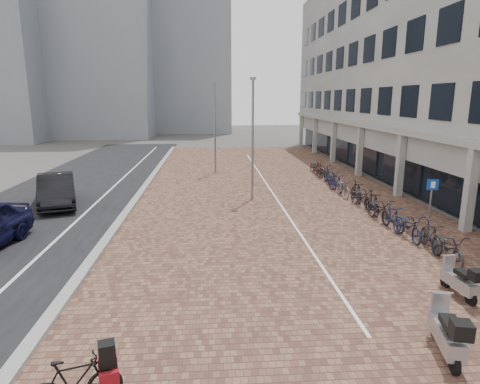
% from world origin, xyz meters
% --- Properties ---
extents(ground, '(140.00, 140.00, 0.00)m').
position_xyz_m(ground, '(0.00, 0.00, 0.00)').
color(ground, '#474442').
rests_on(ground, ground).
extents(plaza_brick, '(14.50, 42.00, 0.04)m').
position_xyz_m(plaza_brick, '(2.00, 12.00, 0.01)').
color(plaza_brick, brown).
rests_on(plaza_brick, ground).
extents(street_asphalt, '(8.00, 50.00, 0.03)m').
position_xyz_m(street_asphalt, '(-9.00, 12.00, 0.01)').
color(street_asphalt, black).
rests_on(street_asphalt, ground).
extents(curb, '(0.35, 42.00, 0.14)m').
position_xyz_m(curb, '(-5.10, 12.00, 0.07)').
color(curb, gray).
rests_on(curb, ground).
extents(lane_line, '(0.12, 44.00, 0.00)m').
position_xyz_m(lane_line, '(-7.00, 12.00, 0.02)').
color(lane_line, white).
rests_on(lane_line, street_asphalt).
extents(parking_line, '(0.10, 30.00, 0.00)m').
position_xyz_m(parking_line, '(2.20, 12.00, 0.04)').
color(parking_line, white).
rests_on(parking_line, plaza_brick).
extents(office_building, '(8.40, 40.00, 15.00)m').
position_xyz_m(office_building, '(12.97, 16.00, 8.44)').
color(office_building, '#A8A8A2').
rests_on(office_building, ground).
extents(bg_towers, '(33.00, 23.00, 32.00)m').
position_xyz_m(bg_towers, '(-14.34, 48.94, 13.96)').
color(bg_towers, gray).
rests_on(bg_towers, ground).
extents(car_dark, '(3.08, 4.96, 1.54)m').
position_xyz_m(car_dark, '(-8.76, 9.35, 0.77)').
color(car_dark, black).
rests_on(car_dark, ground).
extents(hero_bike, '(1.63, 0.87, 1.10)m').
position_xyz_m(hero_bike, '(-3.57, -4.61, 0.49)').
color(hero_bike, black).
rests_on(hero_bike, ground).
extents(scooter_front, '(0.55, 1.48, 1.00)m').
position_xyz_m(scooter_front, '(5.30, -1.21, 0.50)').
color(scooter_front, '#96969A').
rests_on(scooter_front, ground).
extents(scooter_back, '(0.90, 1.75, 1.15)m').
position_xyz_m(scooter_back, '(3.50, -3.68, 0.58)').
color(scooter_back, '#929397').
rests_on(scooter_back, ground).
extents(parking_sign, '(0.42, 0.15, 2.05)m').
position_xyz_m(parking_sign, '(7.50, 4.41, 1.34)').
color(parking_sign, slate).
rests_on(parking_sign, ground).
extents(lamp_near, '(0.12, 0.12, 6.10)m').
position_xyz_m(lamp_near, '(0.91, 9.80, 3.05)').
color(lamp_near, gray).
rests_on(lamp_near, ground).
extents(lamp_far, '(0.12, 0.12, 6.18)m').
position_xyz_m(lamp_far, '(-0.88, 17.65, 3.09)').
color(lamp_far, slate).
rests_on(lamp_far, ground).
extents(bike_row, '(1.29, 18.13, 1.05)m').
position_xyz_m(bike_row, '(6.04, 9.05, 0.52)').
color(bike_row, black).
rests_on(bike_row, ground).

